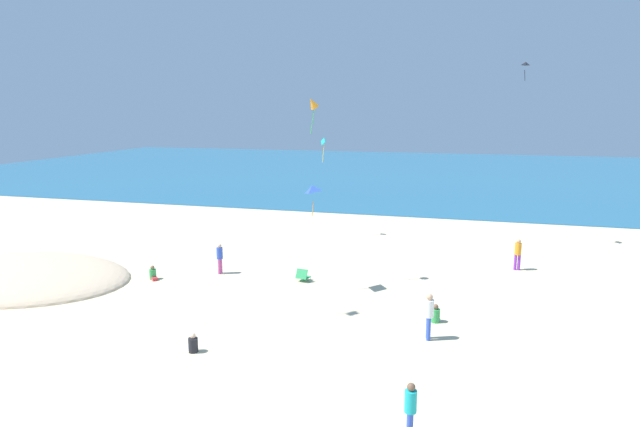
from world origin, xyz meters
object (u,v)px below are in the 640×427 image
person_7 (193,345)px  kite_orange (313,103)px  beach_chair_mid_beach (303,275)px  person_1 (220,256)px  kite_black (526,64)px  kite_blue (312,189)px  person_5 (429,313)px  person_0 (410,407)px  person_3 (153,274)px  person_4 (435,315)px  person_2 (518,252)px  kite_teal (323,144)px

person_7 → kite_orange: (1.88, 8.03, 7.99)m
beach_chair_mid_beach → person_1: 4.34m
beach_chair_mid_beach → kite_black: size_ratio=0.65×
person_1 → kite_blue: size_ratio=1.06×
beach_chair_mid_beach → person_5: 8.04m
person_0 → person_1: person_1 is taller
person_1 → kite_blue: bearing=-7.7°
person_5 → kite_blue: kite_blue is taller
kite_orange → person_3: bearing=-168.9°
person_0 → kite_black: size_ratio=1.45×
person_3 → person_7: bearing=-9.1°
person_0 → person_4: person_0 is taller
person_3 → kite_orange: (7.52, 1.47, 7.99)m
beach_chair_mid_beach → person_1: (-4.30, 0.08, 0.59)m
beach_chair_mid_beach → person_2: size_ratio=0.42×
kite_teal → kite_orange: (2.02, -9.32, 2.36)m
person_2 → kite_teal: size_ratio=1.05×
person_0 → person_5: (-0.01, 6.12, 0.10)m
person_1 → person_5: 11.69m
person_0 → person_7: bearing=163.9°
person_0 → kite_orange: size_ratio=0.92×
kite_blue → kite_black: kite_black is taller
person_3 → person_4: person_4 is taller
person_4 → person_3: bearing=74.0°
beach_chair_mid_beach → kite_teal: bearing=18.5°
person_5 → kite_orange: kite_orange is taller
person_3 → person_7: 8.65m
kite_blue → person_3: bearing=-176.7°
beach_chair_mid_beach → person_3: person_3 is taller
person_7 → person_5: bearing=-130.8°
person_2 → person_7: (-11.22, -12.79, -0.68)m
person_0 → kite_orange: 14.44m
person_2 → person_4: person_2 is taller
person_4 → person_7: (-7.67, -4.81, -0.01)m
person_3 → kite_teal: (5.49, 10.80, 5.63)m
person_0 → kite_blue: (-5.41, 10.02, 3.74)m
person_1 → person_7: 8.80m
person_0 → beach_chair_mid_beach: bearing=124.7°
person_0 → person_2: size_ratio=0.94×
person_1 → person_5: bearing=-20.0°
person_3 → kite_orange: kite_orange is taller
person_5 → person_7: 8.18m
kite_orange → kite_black: kite_black is taller
person_3 → person_5: (13.18, -3.45, 0.72)m
person_7 → kite_orange: kite_orange is taller
person_5 → kite_black: (3.86, 14.81, 9.49)m
beach_chair_mid_beach → kite_blue: kite_blue is taller
person_3 → kite_blue: kite_blue is taller
beach_chair_mid_beach → person_5: bearing=-120.0°
kite_teal → kite_orange: size_ratio=0.94×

